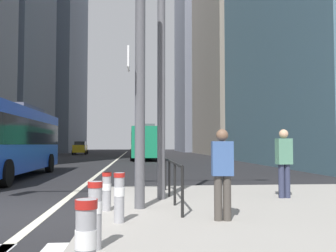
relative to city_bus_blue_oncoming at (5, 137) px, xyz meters
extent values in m
plane|color=black|center=(3.92, 11.24, -1.84)|extent=(160.00, 160.00, 0.00)
cube|color=gray|center=(9.42, -9.76, -1.76)|extent=(9.00, 10.00, 0.15)
cube|color=beige|center=(3.92, 21.24, -1.83)|extent=(0.20, 80.00, 0.01)
cube|color=slate|center=(-12.08, 58.72, 16.75)|extent=(12.69, 23.40, 37.18)
cube|color=gray|center=(20.92, 37.14, 14.28)|extent=(10.23, 22.13, 32.24)
cube|color=slate|center=(20.92, 60.67, 24.61)|extent=(12.06, 19.09, 52.90)
cube|color=blue|center=(0.00, -0.03, -0.11)|extent=(2.64, 10.92, 2.75)
cube|color=black|center=(0.00, -0.03, 0.23)|extent=(2.68, 10.71, 1.10)
cube|color=#4C4C51|center=(-0.02, 1.60, 1.41)|extent=(1.80, 3.94, 0.30)
cylinder|color=black|center=(1.25, -3.50, -1.34)|extent=(0.31, 1.00, 1.00)
cylinder|color=black|center=(1.15, 3.47, -1.34)|extent=(0.31, 1.00, 1.00)
cylinder|color=black|center=(-1.25, 3.44, -1.34)|extent=(0.31, 1.00, 1.00)
cube|color=#198456|center=(6.58, 19.86, -0.11)|extent=(2.69, 10.87, 2.75)
cube|color=black|center=(6.58, 19.86, 0.23)|extent=(2.72, 10.66, 1.10)
cube|color=#4C4C51|center=(6.61, 18.24, 1.41)|extent=(1.82, 3.93, 0.30)
cylinder|color=black|center=(5.32, 23.30, -1.34)|extent=(0.32, 1.01, 1.00)
cylinder|color=black|center=(7.72, 23.35, -1.34)|extent=(0.32, 1.01, 1.00)
cylinder|color=black|center=(5.44, 16.37, -1.34)|extent=(0.32, 1.01, 1.00)
cylinder|color=black|center=(7.84, 16.42, -1.34)|extent=(0.32, 1.01, 1.00)
cube|color=gold|center=(-2.58, 39.35, -0.97)|extent=(2.00, 4.65, 1.10)
cube|color=black|center=(-2.58, 39.50, -0.16)|extent=(1.61, 2.54, 0.52)
cylinder|color=black|center=(-1.59, 37.84, -1.52)|extent=(0.25, 0.65, 0.64)
cylinder|color=black|center=(-3.41, 37.75, -1.52)|extent=(0.25, 0.65, 0.64)
cylinder|color=black|center=(-1.74, 40.94, -1.52)|extent=(0.25, 0.65, 0.64)
cylinder|color=black|center=(-3.56, 40.86, -1.52)|extent=(0.25, 0.65, 0.64)
cube|color=#232838|center=(7.89, 43.84, -0.97)|extent=(1.86, 4.16, 1.10)
cube|color=black|center=(7.90, 43.69, -0.16)|extent=(1.54, 2.26, 0.52)
cylinder|color=black|center=(6.96, 45.23, -1.52)|extent=(0.23, 0.64, 0.64)
cylinder|color=black|center=(8.78, 45.27, -1.52)|extent=(0.23, 0.64, 0.64)
cylinder|color=black|center=(7.01, 42.42, -1.52)|extent=(0.23, 0.64, 0.64)
cylinder|color=black|center=(8.83, 42.46, -1.52)|extent=(0.23, 0.64, 0.64)
cylinder|color=#515156|center=(5.93, -9.03, 1.31)|extent=(0.22, 0.22, 6.00)
cube|color=white|center=(5.68, -9.21, 1.51)|extent=(0.04, 0.60, 0.44)
cylinder|color=#56565B|center=(6.48, -7.72, 2.31)|extent=(0.20, 0.20, 8.00)
cylinder|color=#99999E|center=(5.42, -13.76, -1.24)|extent=(0.18, 0.18, 0.90)
cylinder|color=white|center=(5.42, -13.76, -1.13)|extent=(0.19, 0.19, 0.16)
cylinder|color=#B21E19|center=(5.42, -13.76, -0.83)|extent=(0.20, 0.20, 0.08)
cylinder|color=#99999E|center=(5.31, -12.07, -1.24)|extent=(0.18, 0.18, 0.89)
cylinder|color=white|center=(5.31, -12.07, -1.14)|extent=(0.19, 0.19, 0.16)
cylinder|color=#B21E19|center=(5.31, -12.07, -0.84)|extent=(0.20, 0.20, 0.08)
cylinder|color=#99999E|center=(5.55, -10.43, -1.25)|extent=(0.18, 0.18, 0.87)
cylinder|color=white|center=(5.55, -10.43, -1.14)|extent=(0.19, 0.19, 0.16)
cylinder|color=#B21E19|center=(5.55, -10.43, -0.85)|extent=(0.20, 0.20, 0.08)
cylinder|color=#99999E|center=(5.24, -9.24, -1.29)|extent=(0.18, 0.18, 0.79)
cylinder|color=white|center=(5.24, -9.24, -1.19)|extent=(0.19, 0.19, 0.14)
cylinder|color=#B21E19|center=(5.24, -9.24, -0.93)|extent=(0.20, 0.20, 0.08)
cylinder|color=black|center=(6.72, -10.08, -1.21)|extent=(0.06, 0.06, 0.95)
cylinder|color=black|center=(6.72, -8.70, -1.21)|extent=(0.06, 0.06, 0.95)
cylinder|color=black|center=(6.72, -7.31, -1.21)|extent=(0.06, 0.06, 0.95)
cylinder|color=black|center=(6.72, -5.93, -1.21)|extent=(0.06, 0.06, 0.95)
cylinder|color=black|center=(6.72, -8.00, -0.74)|extent=(0.06, 4.15, 0.06)
cylinder|color=#2D334C|center=(9.58, -7.79, -1.25)|extent=(0.15, 0.15, 0.86)
cylinder|color=#2D334C|center=(9.74, -7.78, -1.25)|extent=(0.15, 0.15, 0.86)
cube|color=#4C7F66|center=(9.66, -7.79, -0.49)|extent=(0.39, 0.26, 0.67)
sphere|color=tan|center=(9.66, -7.79, -0.04)|extent=(0.24, 0.24, 0.24)
cylinder|color=#423D38|center=(7.49, -10.43, -1.28)|extent=(0.15, 0.15, 0.81)
cylinder|color=#423D38|center=(7.33, -10.42, -1.28)|extent=(0.15, 0.15, 0.81)
cube|color=#38568E|center=(7.41, -10.43, -0.56)|extent=(0.40, 0.27, 0.62)
sphere|color=brown|center=(7.41, -10.43, -0.14)|extent=(0.22, 0.22, 0.22)
camera|label=1|loc=(5.85, -17.04, -0.31)|focal=39.41mm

